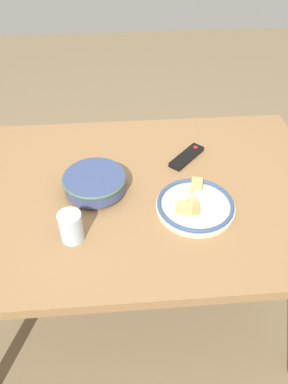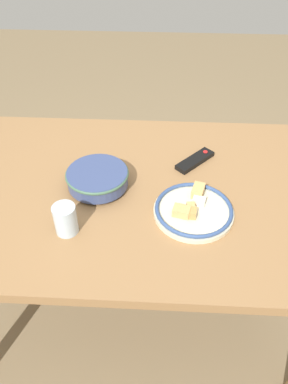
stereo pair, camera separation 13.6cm
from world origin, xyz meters
name	(u,v)px [view 1 (the left image)]	position (x,y,z in m)	size (l,w,h in m)	color
ground_plane	(138,300)	(0.00, 0.00, 0.00)	(8.00, 8.00, 0.00)	#7F6B4C
dining_table	(136,203)	(0.00, 0.00, 0.69)	(1.49, 0.99, 0.77)	olive
noodle_bowl	(95,181)	(-0.15, 0.00, 0.82)	(0.24, 0.24, 0.07)	#384775
food_plate	(195,205)	(0.21, -0.13, 0.79)	(0.28, 0.28, 0.05)	beige
tv_remote	(187,157)	(0.23, 0.17, 0.78)	(0.17, 0.17, 0.02)	black
drinking_glass	(71,227)	(-0.22, -0.23, 0.83)	(0.08, 0.08, 0.11)	silver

